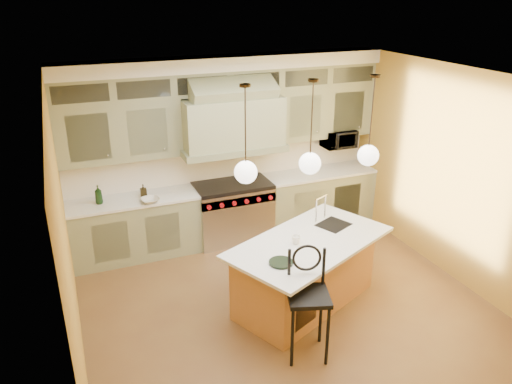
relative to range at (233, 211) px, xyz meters
name	(u,v)px	position (x,y,z in m)	size (l,w,h in m)	color
floor	(289,310)	(0.00, -2.14, -0.49)	(5.00, 5.00, 0.00)	brown
ceiling	(296,81)	(0.00, -2.14, 2.41)	(5.00, 5.00, 0.00)	white
wall_back	(224,147)	(0.00, 0.36, 0.96)	(5.00, 5.00, 0.00)	#B38731
wall_front	(440,335)	(0.00, -4.64, 0.96)	(5.00, 5.00, 0.00)	#B38731
wall_left	(66,245)	(-2.50, -2.14, 0.96)	(5.00, 5.00, 0.00)	#B38731
wall_right	(461,178)	(2.50, -2.14, 0.96)	(5.00, 5.00, 0.00)	#B38731
back_cabinetry	(230,153)	(0.00, 0.09, 0.94)	(5.00, 0.77, 2.90)	gray
range	(233,211)	(0.00, 0.00, 0.00)	(1.20, 0.74, 0.96)	silver
kitchen_island	(306,270)	(0.26, -2.05, -0.01)	(2.38, 1.90, 1.35)	#A9723C
counter_stool	(308,296)	(-0.16, -2.91, 0.25)	(0.56, 0.56, 1.28)	black
microwave	(339,139)	(1.95, 0.11, 0.96)	(0.54, 0.37, 0.30)	black
oil_bottle_a	(98,195)	(-2.02, 0.01, 0.59)	(0.11, 0.11, 0.28)	black
oil_bottle_b	(143,191)	(-1.39, 0.01, 0.55)	(0.09, 0.09, 0.20)	black
fruit_bowl	(150,200)	(-1.33, -0.22, 0.49)	(0.26, 0.26, 0.06)	beige
cup	(296,240)	(0.08, -2.09, 0.49)	(0.11, 0.11, 0.10)	white
pendant_left	(246,170)	(-0.55, -2.05, 1.46)	(0.26, 0.26, 1.11)	#2D2319
pendant_center	(310,161)	(0.25, -2.05, 1.46)	(0.26, 0.26, 1.11)	#2D2319
pendant_right	(368,153)	(1.05, -2.05, 1.46)	(0.26, 0.26, 1.11)	#2D2319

